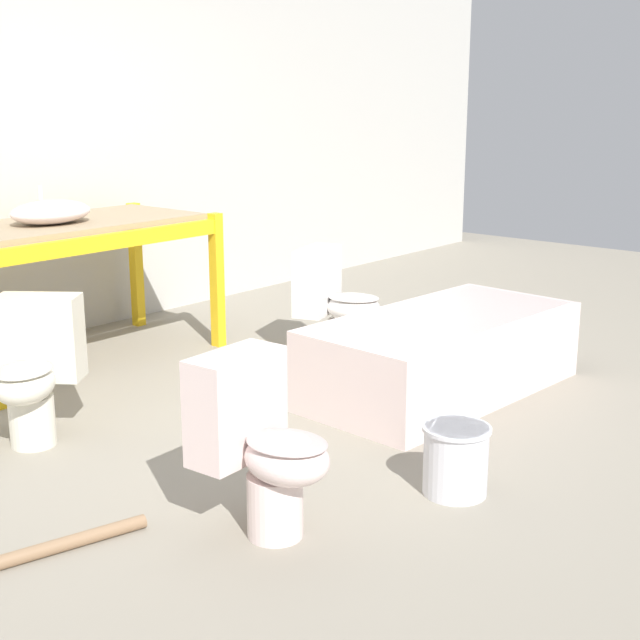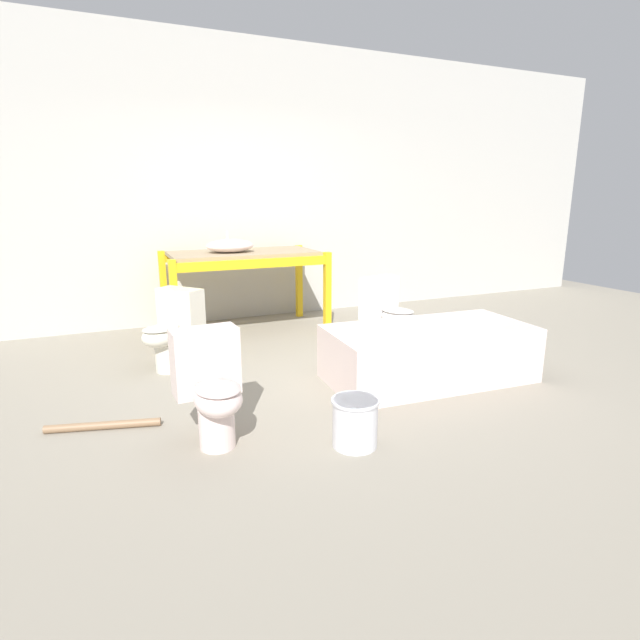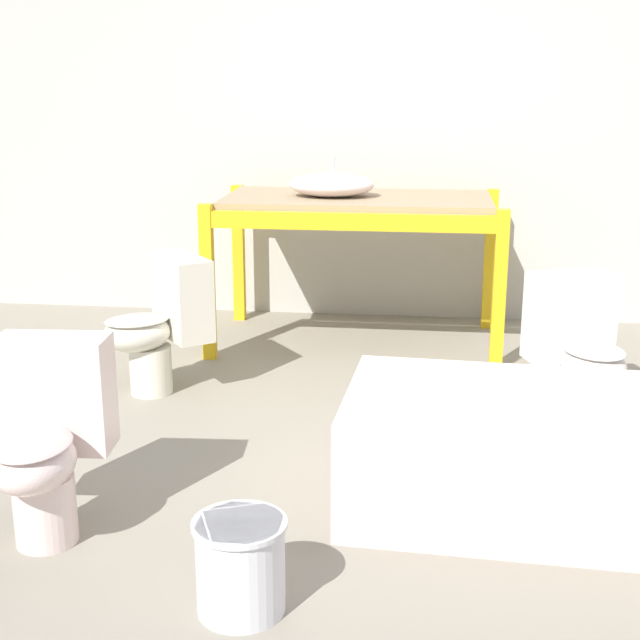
# 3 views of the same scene
# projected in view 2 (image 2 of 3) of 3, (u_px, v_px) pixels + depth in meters

# --- Properties ---
(ground_plane) EXTENTS (12.00, 12.00, 0.00)m
(ground_plane) POSITION_uv_depth(u_px,v_px,m) (318.00, 372.00, 4.26)
(ground_plane) COLOR gray
(warehouse_wall_rear) EXTENTS (10.80, 0.08, 3.20)m
(warehouse_wall_rear) POSITION_uv_depth(u_px,v_px,m) (242.00, 184.00, 5.86)
(warehouse_wall_rear) COLOR beige
(warehouse_wall_rear) RESTS_ON ground_plane
(shelving_rack) EXTENTS (1.68, 0.91, 0.89)m
(shelving_rack) POSITION_uv_depth(u_px,v_px,m) (244.00, 263.00, 5.39)
(shelving_rack) COLOR yellow
(shelving_rack) RESTS_ON ground_plane
(sink_basin) EXTENTS (0.50, 0.35, 0.22)m
(sink_basin) POSITION_uv_depth(u_px,v_px,m) (230.00, 246.00, 5.25)
(sink_basin) COLOR silver
(sink_basin) RESTS_ON shelving_rack
(bathtub_main) EXTENTS (1.69, 0.88, 0.44)m
(bathtub_main) POSITION_uv_depth(u_px,v_px,m) (429.00, 349.00, 4.05)
(bathtub_main) COLOR silver
(bathtub_main) RESTS_ON ground_plane
(toilet_near) EXTENTS (0.48, 0.59, 0.69)m
(toilet_near) POSITION_uv_depth(u_px,v_px,m) (388.00, 311.00, 4.90)
(toilet_near) COLOR white
(toilet_near) RESTS_ON ground_plane
(toilet_far) EXTENTS (0.41, 0.53, 0.69)m
(toilet_far) POSITION_uv_depth(u_px,v_px,m) (212.00, 385.00, 2.97)
(toilet_far) COLOR silver
(toilet_far) RESTS_ON ground_plane
(toilet_extra) EXTENTS (0.61, 0.58, 0.69)m
(toilet_extra) POSITION_uv_depth(u_px,v_px,m) (172.00, 328.00, 4.27)
(toilet_extra) COLOR silver
(toilet_extra) RESTS_ON ground_plane
(bucket_white) EXTENTS (0.29, 0.29, 0.30)m
(bucket_white) POSITION_uv_depth(u_px,v_px,m) (355.00, 421.00, 2.97)
(bucket_white) COLOR silver
(bucket_white) RESTS_ON ground_plane
(loose_pipe) EXTENTS (0.70, 0.23, 0.05)m
(loose_pipe) POSITION_uv_depth(u_px,v_px,m) (103.00, 426.00, 3.21)
(loose_pipe) COLOR #8C6B4C
(loose_pipe) RESTS_ON ground_plane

